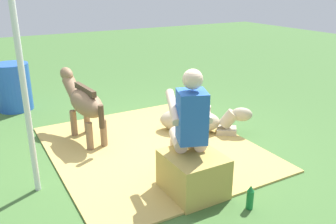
# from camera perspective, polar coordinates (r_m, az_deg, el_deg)

# --- Properties ---
(ground_plane) EXTENTS (24.00, 24.00, 0.00)m
(ground_plane) POSITION_cam_1_polar(r_m,az_deg,el_deg) (4.82, -2.66, -5.79)
(ground_plane) COLOR #426B33
(hay_patch) EXTENTS (2.90, 2.51, 0.02)m
(hay_patch) POSITION_cam_1_polar(r_m,az_deg,el_deg) (4.83, -2.59, -5.63)
(hay_patch) COLOR tan
(hay_patch) RESTS_ON ground
(hay_bale) EXTENTS (0.61, 0.55, 0.44)m
(hay_bale) POSITION_cam_1_polar(r_m,az_deg,el_deg) (3.78, 4.00, -9.78)
(hay_bale) COLOR tan
(hay_bale) RESTS_ON ground
(person_seated) EXTENTS (0.72, 0.56, 1.32)m
(person_seated) POSITION_cam_1_polar(r_m,az_deg,el_deg) (3.70, 3.39, -1.83)
(person_seated) COLOR beige
(person_seated) RESTS_ON ground
(pony_standing) EXTENTS (1.35, 0.40, 0.92)m
(pony_standing) POSITION_cam_1_polar(r_m,az_deg,el_deg) (5.02, -13.22, 1.61)
(pony_standing) COLOR #8C6B4C
(pony_standing) RESTS_ON ground
(pony_lying) EXTENTS (1.04, 1.22, 0.42)m
(pony_lying) POSITION_cam_1_polar(r_m,az_deg,el_deg) (5.26, 4.53, -1.35)
(pony_lying) COLOR tan
(pony_lying) RESTS_ON ground
(soda_bottle) EXTENTS (0.07, 0.07, 0.26)m
(soda_bottle) POSITION_cam_1_polar(r_m,az_deg,el_deg) (3.67, 12.89, -13.06)
(soda_bottle) COLOR #197233
(soda_bottle) RESTS_ON ground
(water_barrel) EXTENTS (0.58, 0.58, 0.81)m
(water_barrel) POSITION_cam_1_polar(r_m,az_deg,el_deg) (6.70, -23.31, 3.67)
(water_barrel) COLOR blue
(water_barrel) RESTS_ON ground
(tent_pole_left) EXTENTS (0.06, 0.06, 2.31)m
(tent_pole_left) POSITION_cam_1_polar(r_m,az_deg,el_deg) (3.74, -21.92, 3.96)
(tent_pole_left) COLOR silver
(tent_pole_left) RESTS_ON ground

